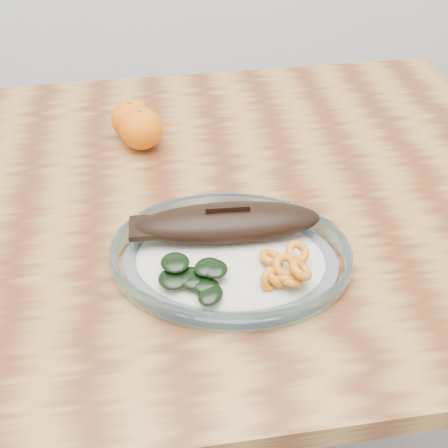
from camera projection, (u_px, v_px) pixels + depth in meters
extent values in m
plane|color=slate|center=(186.00, 437.00, 1.36)|extent=(3.00, 3.00, 0.00)
cube|color=#5F2E16|center=(164.00, 209.00, 0.87)|extent=(1.20, 0.80, 0.04)
cylinder|color=brown|center=(377.00, 215.00, 1.43)|extent=(0.06, 0.06, 0.71)
ellipsoid|color=white|center=(231.00, 261.00, 0.76)|extent=(0.65, 0.52, 0.01)
torus|color=#92CCE1|center=(231.00, 256.00, 0.75)|extent=(0.67, 0.67, 0.03)
ellipsoid|color=white|center=(231.00, 252.00, 0.74)|extent=(0.58, 0.45, 0.02)
ellipsoid|color=black|center=(228.00, 214.00, 0.76)|extent=(0.26, 0.09, 0.04)
ellipsoid|color=black|center=(228.00, 218.00, 0.76)|extent=(0.22, 0.07, 0.02)
cube|color=black|center=(146.00, 219.00, 0.75)|extent=(0.05, 0.05, 0.01)
cube|color=black|center=(228.00, 203.00, 0.75)|extent=(0.06, 0.01, 0.02)
torus|color=#C35B0E|center=(292.00, 271.00, 0.69)|extent=(0.05, 0.05, 0.03)
torus|color=#C35B0E|center=(276.00, 268.00, 0.70)|extent=(0.03, 0.04, 0.03)
torus|color=#C35B0E|center=(287.00, 269.00, 0.70)|extent=(0.04, 0.04, 0.03)
torus|color=#C35B0E|center=(272.00, 271.00, 0.69)|extent=(0.05, 0.03, 0.04)
torus|color=#C35B0E|center=(272.00, 249.00, 0.72)|extent=(0.04, 0.04, 0.03)
torus|color=#C35B0E|center=(302.00, 262.00, 0.69)|extent=(0.04, 0.04, 0.03)
torus|color=#C35B0E|center=(298.00, 243.00, 0.71)|extent=(0.05, 0.05, 0.03)
torus|color=#C35B0E|center=(286.00, 257.00, 0.69)|extent=(0.05, 0.05, 0.03)
ellipsoid|color=black|center=(205.00, 277.00, 0.69)|extent=(0.04, 0.04, 0.01)
ellipsoid|color=black|center=(189.00, 269.00, 0.70)|extent=(0.04, 0.04, 0.01)
ellipsoid|color=black|center=(194.00, 272.00, 0.69)|extent=(0.04, 0.03, 0.01)
ellipsoid|color=black|center=(210.00, 286.00, 0.68)|extent=(0.05, 0.05, 0.01)
ellipsoid|color=black|center=(172.00, 270.00, 0.70)|extent=(0.05, 0.05, 0.01)
ellipsoid|color=black|center=(207.00, 258.00, 0.70)|extent=(0.05, 0.05, 0.01)
ellipsoid|color=black|center=(174.00, 254.00, 0.70)|extent=(0.05, 0.05, 0.01)
ellipsoid|color=black|center=(214.00, 260.00, 0.70)|extent=(0.05, 0.05, 0.01)
sphere|color=#EB4504|center=(141.00, 129.00, 0.94)|extent=(0.07, 0.07, 0.07)
sphere|color=#EB4504|center=(131.00, 120.00, 0.97)|extent=(0.07, 0.07, 0.07)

